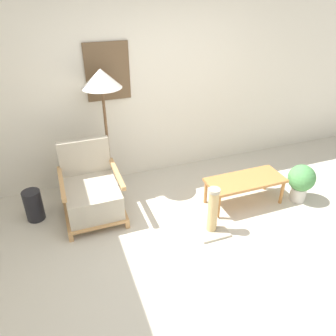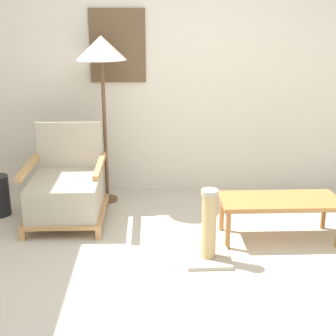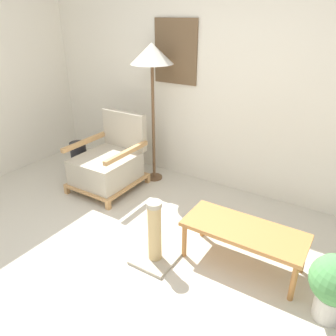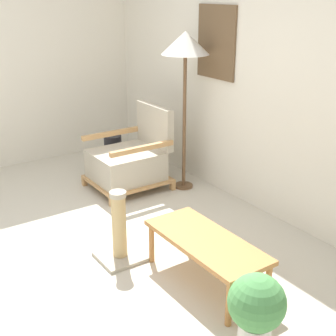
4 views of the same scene
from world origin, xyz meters
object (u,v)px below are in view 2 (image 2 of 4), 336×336
at_px(armchair, 66,189).
at_px(floor_lamp, 102,54).
at_px(coffee_table, 279,204).
at_px(scratching_post, 209,235).

distance_m(armchair, floor_lamp, 1.32).
bearing_deg(floor_lamp, coffee_table, -31.07).
bearing_deg(floor_lamp, armchair, -123.98).
bearing_deg(scratching_post, armchair, 146.71).
xyz_separation_m(floor_lamp, scratching_post, (0.90, -1.29, -1.28)).
relative_size(floor_lamp, scratching_post, 2.82).
distance_m(armchair, scratching_post, 1.47).
xyz_separation_m(coffee_table, scratching_post, (-0.64, -0.36, -0.10)).
height_order(armchair, scratching_post, armchair).
bearing_deg(scratching_post, coffee_table, 29.30).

